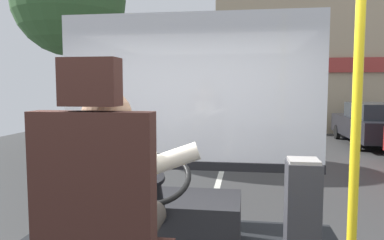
% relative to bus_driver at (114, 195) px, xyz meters
% --- Properties ---
extents(ground, '(18.00, 44.00, 0.06)m').
position_rel_bus_driver_xyz_m(ground, '(0.05, 9.07, -1.50)').
color(ground, '#373737').
extents(bus_driver, '(0.74, 0.55, 0.74)m').
position_rel_bus_driver_xyz_m(bus_driver, '(0.00, 0.00, 0.00)').
color(bus_driver, '#332D28').
rests_on(bus_driver, driver_seat).
extents(steering_console, '(1.10, 0.98, 0.80)m').
position_rel_bus_driver_xyz_m(steering_console, '(-0.00, 1.21, -0.56)').
color(steering_console, black).
rests_on(steering_console, bus_floor).
extents(handrail_pole, '(0.04, 0.04, 2.27)m').
position_rel_bus_driver_xyz_m(handrail_pole, '(1.08, 0.22, 0.36)').
color(handrail_pole, yellow).
rests_on(handrail_pole, bus_floor).
extents(fare_box, '(0.20, 0.21, 0.82)m').
position_rel_bus_driver_xyz_m(fare_box, '(0.93, 0.77, -0.37)').
color(fare_box, '#333338').
rests_on(fare_box, bus_floor).
extents(windshield_panel, '(2.50, 0.08, 1.48)m').
position_rel_bus_driver_xyz_m(windshield_panel, '(0.05, 1.89, 0.27)').
color(windshield_panel, silver).
extents(street_tree, '(3.08, 3.08, 5.89)m').
position_rel_bus_driver_xyz_m(street_tree, '(-4.28, 8.28, 2.86)').
color(street_tree, '#4C3828').
rests_on(street_tree, ground).
extents(shop_building, '(9.87, 5.24, 6.91)m').
position_rel_bus_driver_xyz_m(shop_building, '(4.21, 16.94, 1.98)').
color(shop_building, tan).
rests_on(shop_building, ground).
extents(parked_car_black, '(1.85, 4.12, 1.42)m').
position_rel_bus_driver_xyz_m(parked_car_black, '(4.86, 11.49, -0.74)').
color(parked_car_black, black).
rests_on(parked_car_black, ground).
extents(parked_car_blue, '(2.00, 3.83, 1.26)m').
position_rel_bus_driver_xyz_m(parked_car_blue, '(5.24, 16.16, -0.82)').
color(parked_car_blue, navy).
rests_on(parked_car_blue, ground).
extents(parked_car_green, '(1.78, 4.26, 1.28)m').
position_rel_bus_driver_xyz_m(parked_car_green, '(5.03, 20.58, -0.82)').
color(parked_car_green, '#195633').
rests_on(parked_car_green, ground).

